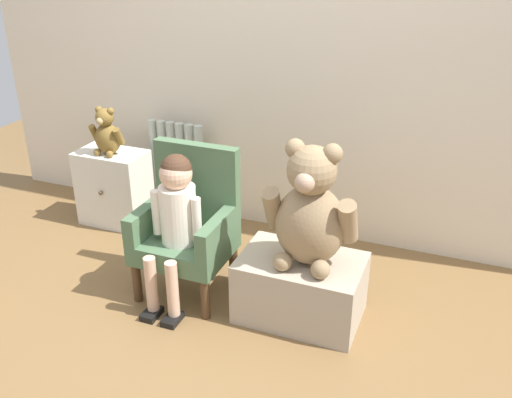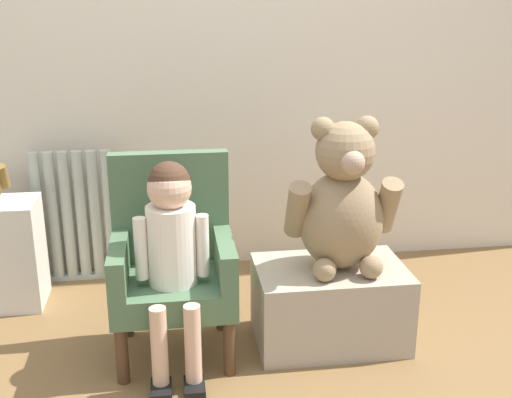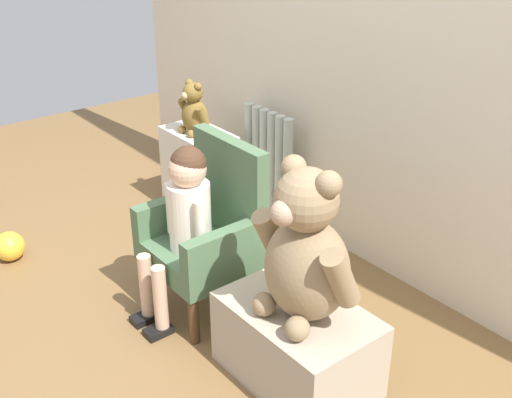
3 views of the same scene
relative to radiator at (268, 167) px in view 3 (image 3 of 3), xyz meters
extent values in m
plane|color=brown|center=(0.64, -1.13, -0.30)|extent=(6.00, 6.00, 0.00)
cube|color=beige|center=(0.64, 0.13, 0.90)|extent=(3.80, 0.05, 2.40)
cylinder|color=#ACB7AD|center=(-0.16, 0.00, 0.01)|extent=(0.05, 0.05, 0.59)
cylinder|color=#ACB7AD|center=(-0.09, 0.00, 0.01)|extent=(0.05, 0.05, 0.59)
cylinder|color=#ACB7AD|center=(-0.03, 0.00, 0.01)|extent=(0.05, 0.05, 0.59)
cylinder|color=#ACB7AD|center=(0.03, 0.00, 0.01)|extent=(0.05, 0.05, 0.59)
cylinder|color=#ACB7AD|center=(0.09, 0.00, 0.01)|extent=(0.05, 0.05, 0.59)
cylinder|color=#ACB7AD|center=(0.15, 0.00, 0.01)|extent=(0.05, 0.05, 0.59)
cube|color=#ACB7AD|center=(0.00, 0.00, -0.29)|extent=(0.37, 0.05, 0.02)
cube|color=silver|center=(-0.32, -0.22, -0.07)|extent=(0.41, 0.25, 0.46)
sphere|color=#4C3823|center=(-0.32, -0.35, -0.05)|extent=(0.02, 0.02, 0.02)
cube|color=#4A6948|center=(0.43, -0.72, -0.04)|extent=(0.43, 0.38, 0.10)
cube|color=#4A6948|center=(0.43, -0.56, 0.21)|extent=(0.43, 0.06, 0.42)
cube|color=#4A6948|center=(0.25, -0.72, 0.08)|extent=(0.06, 0.38, 0.14)
cube|color=#4A6948|center=(0.62, -0.72, 0.08)|extent=(0.06, 0.38, 0.14)
cylinder|color=#4C331E|center=(0.25, -0.88, -0.20)|extent=(0.04, 0.04, 0.21)
cylinder|color=#4C331E|center=(0.62, -0.88, -0.20)|extent=(0.04, 0.04, 0.21)
cylinder|color=#4C331E|center=(0.25, -0.56, -0.20)|extent=(0.04, 0.04, 0.21)
cylinder|color=#4C331E|center=(0.62, -0.56, -0.20)|extent=(0.04, 0.04, 0.21)
cylinder|color=white|center=(0.43, -0.76, 0.15)|extent=(0.17, 0.17, 0.28)
sphere|color=#D8AD8E|center=(0.43, -0.76, 0.35)|extent=(0.15, 0.15, 0.15)
sphere|color=#472D1E|center=(0.43, -0.75, 0.37)|extent=(0.14, 0.14, 0.14)
cylinder|color=#D8AD8E|center=(0.38, -0.95, -0.13)|extent=(0.06, 0.06, 0.28)
cube|color=black|center=(0.38, -0.97, -0.29)|extent=(0.07, 0.11, 0.03)
cylinder|color=#D8AD8E|center=(0.49, -0.95, -0.13)|extent=(0.06, 0.06, 0.28)
cube|color=black|center=(0.49, -0.97, -0.29)|extent=(0.07, 0.11, 0.03)
cylinder|color=white|center=(0.33, -0.78, 0.15)|extent=(0.04, 0.04, 0.22)
cylinder|color=white|center=(0.54, -0.78, 0.15)|extent=(0.04, 0.04, 0.22)
cube|color=tan|center=(1.01, -0.70, -0.15)|extent=(0.56, 0.37, 0.30)
ellipsoid|color=#917755|center=(1.05, -0.70, 0.18)|extent=(0.31, 0.27, 0.37)
sphere|color=#917755|center=(1.05, -0.71, 0.44)|extent=(0.21, 0.21, 0.21)
sphere|color=tan|center=(1.05, -0.80, 0.43)|extent=(0.08, 0.08, 0.08)
sphere|color=#917755|center=(0.97, -0.70, 0.52)|extent=(0.08, 0.08, 0.08)
sphere|color=#917755|center=(1.13, -0.70, 0.52)|extent=(0.08, 0.08, 0.08)
cylinder|color=#917755|center=(0.88, -0.71, 0.24)|extent=(0.08, 0.16, 0.22)
cylinder|color=#917755|center=(1.21, -0.71, 0.24)|extent=(0.08, 0.16, 0.22)
sphere|color=#917755|center=(0.96, -0.81, 0.04)|extent=(0.08, 0.08, 0.08)
sphere|color=#917755|center=(1.13, -0.81, 0.04)|extent=(0.08, 0.08, 0.08)
ellipsoid|color=brown|center=(-0.31, -0.24, 0.25)|extent=(0.15, 0.13, 0.18)
sphere|color=brown|center=(-0.31, -0.24, 0.37)|extent=(0.10, 0.10, 0.10)
sphere|color=tan|center=(-0.31, -0.29, 0.37)|extent=(0.04, 0.04, 0.04)
sphere|color=brown|center=(-0.35, -0.24, 0.41)|extent=(0.04, 0.04, 0.04)
sphere|color=brown|center=(-0.27, -0.24, 0.41)|extent=(0.04, 0.04, 0.04)
cylinder|color=brown|center=(-0.39, -0.24, 0.27)|extent=(0.04, 0.08, 0.11)
cylinder|color=brown|center=(-0.23, -0.24, 0.27)|extent=(0.04, 0.08, 0.11)
sphere|color=brown|center=(-0.35, -0.29, 0.18)|extent=(0.04, 0.04, 0.04)
sphere|color=brown|center=(-0.27, -0.29, 0.18)|extent=(0.04, 0.04, 0.04)
sphere|color=gold|center=(-0.45, -1.23, -0.23)|extent=(0.14, 0.14, 0.14)
camera|label=1|loc=(1.63, -2.80, 1.35)|focal=40.00mm
camera|label=2|loc=(0.43, -2.83, 0.97)|focal=45.00mm
camera|label=3|loc=(2.35, -1.95, 1.34)|focal=45.00mm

